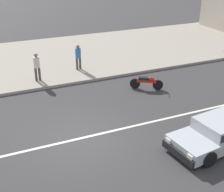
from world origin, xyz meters
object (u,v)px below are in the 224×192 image
at_px(hatchback_silver_3, 218,132).
at_px(motorcycle_0, 147,82).
at_px(pedestrian_by_shop, 37,65).
at_px(pedestrian_near_clock, 78,55).

xyz_separation_m(hatchback_silver_3, motorcycle_0, (0.14, 5.81, -0.17)).
bearing_deg(hatchback_silver_3, pedestrian_by_shop, 119.61).
height_order(hatchback_silver_3, pedestrian_near_clock, pedestrian_near_clock).
distance_m(hatchback_silver_3, pedestrian_by_shop, 10.39).
relative_size(pedestrian_near_clock, pedestrian_by_shop, 0.97).
distance_m(hatchback_silver_3, motorcycle_0, 5.81).
xyz_separation_m(pedestrian_near_clock, pedestrian_by_shop, (-2.69, -0.84, 0.03)).
bearing_deg(motorcycle_0, pedestrian_near_clock, 122.37).
relative_size(motorcycle_0, pedestrian_by_shop, 0.98).
bearing_deg(pedestrian_near_clock, motorcycle_0, -57.63).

